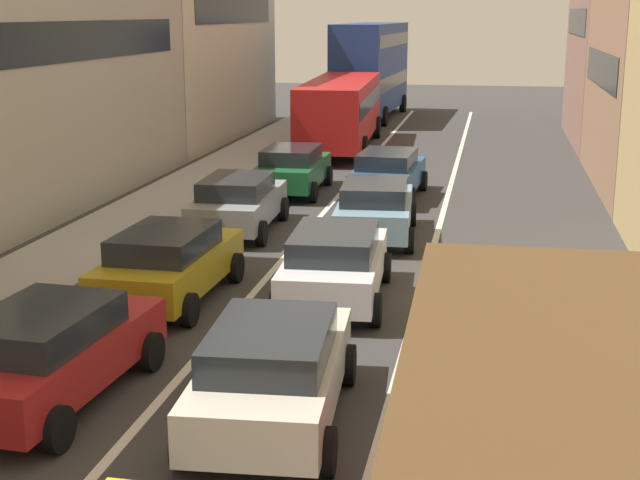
{
  "coord_description": "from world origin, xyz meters",
  "views": [
    {
      "loc": [
        3.03,
        -3.94,
        5.66
      ],
      "look_at": [
        0.0,
        12.0,
        1.6
      ],
      "focal_mm": 51.37,
      "sensor_mm": 36.0,
      "label": 1
    }
  ],
  "objects_px": {
    "sedan_right_lane_behind_truck": "(519,338)",
    "sedan_centre_lane_second": "(273,370)",
    "hatchback_centre_lane_third": "(335,263)",
    "wagon_left_lane_second": "(48,351)",
    "sedan_left_lane_fifth": "(292,168)",
    "coupe_centre_lane_fourth": "(375,208)",
    "bus_mid_queue_primary": "(341,107)",
    "sedan_left_lane_third": "(169,262)",
    "bus_far_queue_secondary": "(371,66)",
    "sedan_centre_lane_fifth": "(388,173)",
    "sedan_left_lane_fourth": "(238,202)"
  },
  "relations": [
    {
      "from": "sedan_left_lane_fifth",
      "to": "sedan_left_lane_third",
      "type": "bearing_deg",
      "value": 179.03
    },
    {
      "from": "wagon_left_lane_second",
      "to": "coupe_centre_lane_fourth",
      "type": "relative_size",
      "value": 1.0
    },
    {
      "from": "sedan_right_lane_behind_truck",
      "to": "bus_mid_queue_primary",
      "type": "height_order",
      "value": "bus_mid_queue_primary"
    },
    {
      "from": "sedan_left_lane_fourth",
      "to": "bus_mid_queue_primary",
      "type": "distance_m",
      "value": 15.28
    },
    {
      "from": "coupe_centre_lane_fourth",
      "to": "bus_mid_queue_primary",
      "type": "bearing_deg",
      "value": 8.77
    },
    {
      "from": "coupe_centre_lane_fourth",
      "to": "sedan_left_lane_fifth",
      "type": "relative_size",
      "value": 1.02
    },
    {
      "from": "sedan_left_lane_third",
      "to": "sedan_centre_lane_fifth",
      "type": "xyz_separation_m",
      "value": [
        3.1,
        11.19,
        0.0
      ]
    },
    {
      "from": "wagon_left_lane_second",
      "to": "sedan_left_lane_fourth",
      "type": "bearing_deg",
      "value": 4.86
    },
    {
      "from": "wagon_left_lane_second",
      "to": "bus_far_queue_secondary",
      "type": "height_order",
      "value": "bus_far_queue_secondary"
    },
    {
      "from": "bus_far_queue_secondary",
      "to": "wagon_left_lane_second",
      "type": "bearing_deg",
      "value": -177.36
    },
    {
      "from": "wagon_left_lane_second",
      "to": "sedan_centre_lane_fifth",
      "type": "height_order",
      "value": "same"
    },
    {
      "from": "sedan_right_lane_behind_truck",
      "to": "sedan_centre_lane_second",
      "type": "bearing_deg",
      "value": 117.28
    },
    {
      "from": "sedan_centre_lane_second",
      "to": "sedan_left_lane_fifth",
      "type": "relative_size",
      "value": 1.02
    },
    {
      "from": "coupe_centre_lane_fourth",
      "to": "bus_mid_queue_primary",
      "type": "relative_size",
      "value": 0.42
    },
    {
      "from": "bus_mid_queue_primary",
      "to": "wagon_left_lane_second",
      "type": "bearing_deg",
      "value": 177.16
    },
    {
      "from": "wagon_left_lane_second",
      "to": "bus_far_queue_secondary",
      "type": "xyz_separation_m",
      "value": [
        -0.33,
        37.88,
        2.03
      ]
    },
    {
      "from": "wagon_left_lane_second",
      "to": "bus_far_queue_secondary",
      "type": "bearing_deg",
      "value": 4.19
    },
    {
      "from": "sedan_centre_lane_second",
      "to": "bus_mid_queue_primary",
      "type": "height_order",
      "value": "bus_mid_queue_primary"
    },
    {
      "from": "sedan_left_lane_fourth",
      "to": "sedan_centre_lane_fifth",
      "type": "distance_m",
      "value": 6.17
    },
    {
      "from": "sedan_left_lane_third",
      "to": "bus_far_queue_secondary",
      "type": "height_order",
      "value": "bus_far_queue_secondary"
    },
    {
      "from": "sedan_right_lane_behind_truck",
      "to": "bus_mid_queue_primary",
      "type": "xyz_separation_m",
      "value": [
        -6.87,
        24.41,
        0.96
      ]
    },
    {
      "from": "sedan_right_lane_behind_truck",
      "to": "bus_far_queue_secondary",
      "type": "height_order",
      "value": "bus_far_queue_secondary"
    },
    {
      "from": "hatchback_centre_lane_third",
      "to": "bus_far_queue_secondary",
      "type": "xyz_separation_m",
      "value": [
        -3.64,
        32.28,
        2.03
      ]
    },
    {
      "from": "hatchback_centre_lane_third",
      "to": "bus_mid_queue_primary",
      "type": "xyz_separation_m",
      "value": [
        -3.36,
        20.7,
        0.96
      ]
    },
    {
      "from": "hatchback_centre_lane_third",
      "to": "sedan_centre_lane_fifth",
      "type": "xyz_separation_m",
      "value": [
        -0.18,
        10.63,
        0.0
      ]
    },
    {
      "from": "sedan_right_lane_behind_truck",
      "to": "bus_far_queue_secondary",
      "type": "distance_m",
      "value": 36.75
    },
    {
      "from": "sedan_left_lane_fifth",
      "to": "coupe_centre_lane_fourth",
      "type": "bearing_deg",
      "value": -149.62
    },
    {
      "from": "sedan_left_lane_fifth",
      "to": "bus_far_queue_secondary",
      "type": "height_order",
      "value": "bus_far_queue_secondary"
    },
    {
      "from": "bus_far_queue_secondary",
      "to": "coupe_centre_lane_fourth",
      "type": "bearing_deg",
      "value": -169.93
    },
    {
      "from": "coupe_centre_lane_fourth",
      "to": "bus_far_queue_secondary",
      "type": "distance_m",
      "value": 27.23
    },
    {
      "from": "hatchback_centre_lane_third",
      "to": "bus_mid_queue_primary",
      "type": "distance_m",
      "value": 20.99
    },
    {
      "from": "sedan_right_lane_behind_truck",
      "to": "sedan_left_lane_third",
      "type": "bearing_deg",
      "value": 62.26
    },
    {
      "from": "sedan_right_lane_behind_truck",
      "to": "bus_mid_queue_primary",
      "type": "distance_m",
      "value": 25.37
    },
    {
      "from": "sedan_centre_lane_second",
      "to": "hatchback_centre_lane_third",
      "type": "xyz_separation_m",
      "value": [
        -0.11,
        5.68,
        0.0
      ]
    },
    {
      "from": "hatchback_centre_lane_third",
      "to": "wagon_left_lane_second",
      "type": "bearing_deg",
      "value": 146.28
    },
    {
      "from": "sedan_centre_lane_second",
      "to": "bus_far_queue_secondary",
      "type": "distance_m",
      "value": 38.2
    },
    {
      "from": "hatchback_centre_lane_third",
      "to": "sedan_centre_lane_fifth",
      "type": "distance_m",
      "value": 10.63
    },
    {
      "from": "sedan_right_lane_behind_truck",
      "to": "hatchback_centre_lane_third",
      "type": "bearing_deg",
      "value": 40.57
    },
    {
      "from": "sedan_left_lane_fourth",
      "to": "sedan_left_lane_fifth",
      "type": "xyz_separation_m",
      "value": [
        0.25,
        5.49,
        0.0
      ]
    },
    {
      "from": "wagon_left_lane_second",
      "to": "bus_mid_queue_primary",
      "type": "distance_m",
      "value": 26.32
    },
    {
      "from": "hatchback_centre_lane_third",
      "to": "coupe_centre_lane_fourth",
      "type": "height_order",
      "value": "same"
    },
    {
      "from": "wagon_left_lane_second",
      "to": "coupe_centre_lane_fourth",
      "type": "xyz_separation_m",
      "value": [
        3.41,
        10.99,
        0.0
      ]
    },
    {
      "from": "wagon_left_lane_second",
      "to": "sedan_left_lane_fourth",
      "type": "height_order",
      "value": "same"
    },
    {
      "from": "wagon_left_lane_second",
      "to": "sedan_left_lane_fourth",
      "type": "xyz_separation_m",
      "value": [
        -0.23,
        11.05,
        0.0
      ]
    },
    {
      "from": "sedan_centre_lane_fifth",
      "to": "sedan_left_lane_fifth",
      "type": "height_order",
      "value": "same"
    },
    {
      "from": "sedan_left_lane_fifth",
      "to": "bus_mid_queue_primary",
      "type": "relative_size",
      "value": 0.41
    },
    {
      "from": "sedan_left_lane_fourth",
      "to": "bus_mid_queue_primary",
      "type": "bearing_deg",
      "value": -2.94
    },
    {
      "from": "hatchback_centre_lane_third",
      "to": "sedan_left_lane_third",
      "type": "bearing_deg",
      "value": 96.54
    },
    {
      "from": "sedan_left_lane_third",
      "to": "hatchback_centre_lane_third",
      "type": "bearing_deg",
      "value": -79.12
    },
    {
      "from": "wagon_left_lane_second",
      "to": "bus_mid_queue_primary",
      "type": "xyz_separation_m",
      "value": [
        -0.04,
        26.3,
        0.96
      ]
    }
  ]
}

